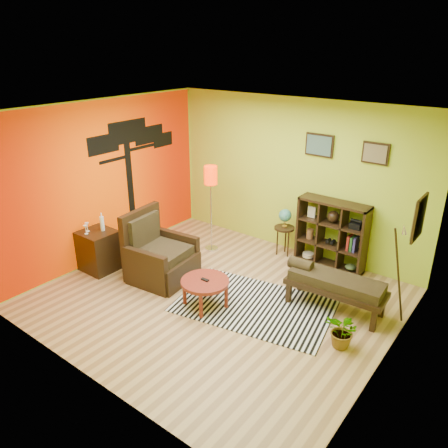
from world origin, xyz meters
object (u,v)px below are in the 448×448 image
Objects in this scene: coffee_table at (205,284)px; floor_lamp at (211,183)px; armchair at (159,258)px; side_cabinet at (99,250)px; potted_plant at (343,335)px; cube_shelf at (332,235)px; bench at (333,283)px; globe_table at (285,221)px.

floor_lamp is (-1.14, 1.56, 0.94)m from coffee_table.
side_cabinet is (-1.03, -0.42, 0.01)m from armchair.
cube_shelf is at bearing 119.03° from potted_plant.
potted_plant is at bearing -56.19° from bench.
floor_lamp reaches higher than side_cabinet.
cube_shelf reaches higher than bench.
armchair is 3.18m from potted_plant.
floor_lamp is 2.31m from cube_shelf.
coffee_table is 2.21m from globe_table.
bench is at bearing 19.32° from side_cabinet.
bench reaches higher than coffee_table.
cube_shelf is at bearing 19.55° from floor_lamp.
armchair is (-1.16, 0.21, -0.03)m from coffee_table.
globe_table is 0.88m from cube_shelf.
potted_plant is (3.17, 0.13, -0.16)m from armchair.
armchair reaches higher than coffee_table.
cube_shelf reaches higher than globe_table.
floor_lamp is at bearing 169.78° from bench.
coffee_table is 0.48× the size of bench.
side_cabinet is (-2.19, -0.22, -0.02)m from coffee_table.
potted_plant is (2.01, 0.34, -0.19)m from coffee_table.
globe_table is 0.74× the size of cube_shelf.
cube_shelf reaches higher than coffee_table.
globe_table reaches higher than potted_plant.
bench is (2.66, -0.48, -0.89)m from floor_lamp.
side_cabinet is 1.14× the size of globe_table.
cube_shelf is at bearing 38.88° from side_cabinet.
armchair is at bearing -161.86° from bench.
armchair reaches higher than globe_table.
globe_table is 0.60× the size of bench.
armchair is at bearing -177.60° from potted_plant.
cube_shelf is at bearing 68.06° from coffee_table.
bench reaches higher than potted_plant.
side_cabinet is 0.69× the size of bench.
floor_lamp is 3.35× the size of potted_plant.
cube_shelf is 1.36m from bench.
potted_plant is (4.20, 0.55, -0.17)m from side_cabinet.
coffee_table is 0.59× the size of cube_shelf.
cube_shelf is 2.48× the size of potted_plant.
side_cabinet is 4.01m from cube_shelf.
side_cabinet is at bearing -157.68° from armchair.
bench is (1.51, 1.08, 0.05)m from coffee_table.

